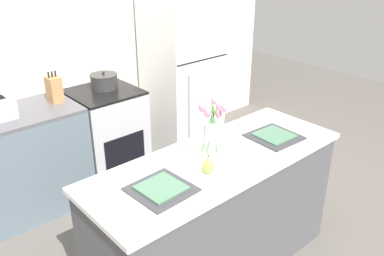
{
  "coord_description": "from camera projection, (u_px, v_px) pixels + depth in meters",
  "views": [
    {
      "loc": [
        -1.62,
        -1.59,
        2.18
      ],
      "look_at": [
        0.0,
        0.25,
        1.04
      ],
      "focal_mm": 38.0,
      "sensor_mm": 36.0,
      "label": 1
    }
  ],
  "objects": [
    {
      "name": "stove_range",
      "position": [
        108.0,
        135.0,
        3.93
      ],
      "size": [
        0.6,
        0.61,
        0.91
      ],
      "color": "#B2B5B7",
      "rests_on": "ground_plane"
    },
    {
      "name": "flower_vase",
      "position": [
        212.0,
        136.0,
        2.5
      ],
      "size": [
        0.16,
        0.14,
        0.41
      ],
      "color": "silver",
      "rests_on": "kitchen_island"
    },
    {
      "name": "plate_setting_right",
      "position": [
        274.0,
        136.0,
        2.84
      ],
      "size": [
        0.33,
        0.33,
        0.02
      ],
      "color": "#333338",
      "rests_on": "kitchen_island"
    },
    {
      "name": "back_wall",
      "position": [
        67.0,
        37.0,
        3.76
      ],
      "size": [
        5.2,
        0.08,
        2.7
      ],
      "color": "silver",
      "rests_on": "ground_plane"
    },
    {
      "name": "refrigerator",
      "position": [
        182.0,
        73.0,
        4.32
      ],
      "size": [
        0.68,
        0.67,
        1.76
      ],
      "color": "white",
      "rests_on": "ground_plane"
    },
    {
      "name": "knife_block",
      "position": [
        54.0,
        89.0,
        3.44
      ],
      "size": [
        0.1,
        0.14,
        0.27
      ],
      "color": "#A37547",
      "rests_on": "back_counter"
    },
    {
      "name": "kitchen_island",
      "position": [
        216.0,
        216.0,
        2.78
      ],
      "size": [
        1.8,
        0.66,
        0.92
      ],
      "color": "#4C4C51",
      "rests_on": "ground_plane"
    },
    {
      "name": "pear_figurine",
      "position": [
        208.0,
        166.0,
        2.4
      ],
      "size": [
        0.08,
        0.08,
        0.12
      ],
      "color": "#9EBC47",
      "rests_on": "kitchen_island"
    },
    {
      "name": "plate_setting_left",
      "position": [
        161.0,
        189.0,
        2.25
      ],
      "size": [
        0.33,
        0.33,
        0.02
      ],
      "color": "#333338",
      "rests_on": "kitchen_island"
    },
    {
      "name": "cooking_pot",
      "position": [
        104.0,
        81.0,
        3.77
      ],
      "size": [
        0.26,
        0.26,
        0.16
      ],
      "color": "#2D2D2D",
      "rests_on": "stove_range"
    }
  ]
}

